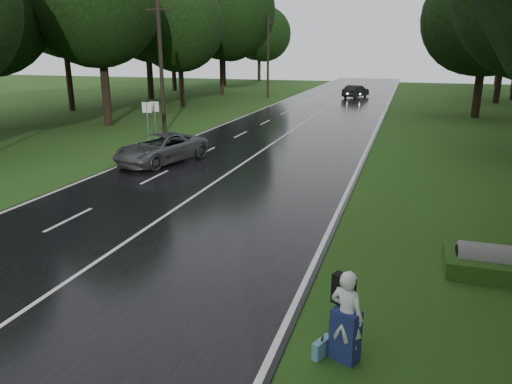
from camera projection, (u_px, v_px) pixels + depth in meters
The scene contains 17 objects.
ground at pixel (110, 254), 13.88m from camera, with size 160.00×160.00×0.00m, color #224614.
road at pixel (283, 137), 32.12m from camera, with size 12.00×140.00×0.04m, color black.
lane_center at pixel (283, 137), 32.11m from camera, with size 0.12×140.00×0.01m, color silver.
grey_car at pixel (161, 148), 24.71m from camera, with size 2.46×5.33×1.48m, color #414345.
far_car at pixel (356, 91), 57.92m from camera, with size 1.55×4.46×1.47m, color black.
hitchhiker at pixel (346, 319), 8.95m from camera, with size 0.80×0.78×1.86m.
suitcase at pixel (322, 347), 9.23m from camera, with size 0.15×0.50×0.36m, color teal.
culvert at pixel (487, 272), 12.75m from camera, with size 0.80×0.80×1.60m, color slate.
utility_pole_mid at pixel (165, 133), 33.95m from camera, with size 1.80×0.28×9.16m, color black, non-canonical shape.
utility_pole_far at pixel (268, 98), 57.90m from camera, with size 1.80×0.28×9.58m, color black, non-canonical shape.
road_sign_a at pixel (149, 145), 29.51m from camera, with size 0.63×0.10×2.64m, color white, non-canonical shape.
road_sign_b at pixel (157, 143), 30.34m from camera, with size 0.62×0.10×2.59m, color white, non-canonical shape.
tree_left_d at pixel (109, 125), 37.23m from camera, with size 10.48×10.48×16.37m, color black, non-canonical shape.
tree_left_e at pixel (182, 107), 48.90m from camera, with size 8.81×8.81×13.76m, color black, non-canonical shape.
tree_left_f at pixel (222, 95), 61.96m from camera, with size 11.07×11.07×17.29m, color black, non-canonical shape.
tree_right_e at pixel (474, 117), 41.45m from camera, with size 8.99×8.99×14.04m, color black, non-canonical shape.
tree_right_f at pixel (495, 103), 52.22m from camera, with size 9.78×9.78×15.28m, color black, non-canonical shape.
Camera 1 is at (7.92, -10.88, 5.74)m, focal length 33.41 mm.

